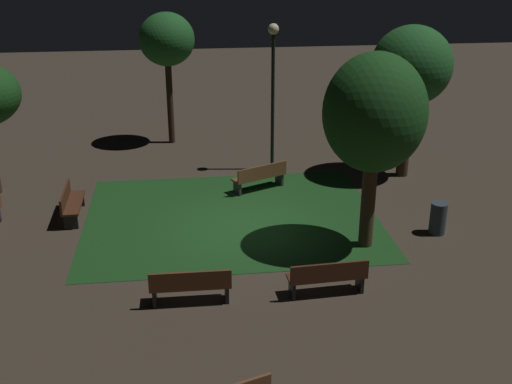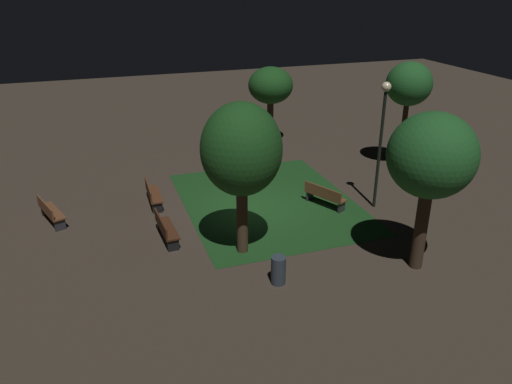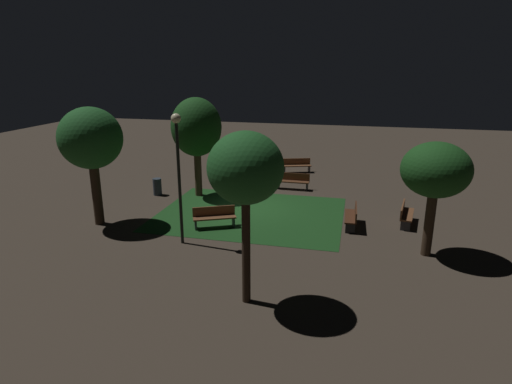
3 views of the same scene
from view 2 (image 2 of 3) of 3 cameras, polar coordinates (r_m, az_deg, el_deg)
The scene contains 14 objects.
ground_plane at distance 19.78m, azimuth -0.37°, elevation -1.78°, with size 60.00×60.00×0.00m, color #3D3328.
grass_lawn at distance 20.23m, azimuth 1.45°, elevation -1.16°, with size 8.39×6.67×0.01m, color #194219.
bench_by_lamp at distance 20.23m, azimuth -11.84°, elevation -0.22°, with size 1.81×0.50×0.88m.
bench_front_right at distance 17.47m, azimuth -10.41°, elevation -4.10°, with size 1.83×0.59×0.88m.
bench_front_left at distance 24.25m, azimuth -1.10°, elevation 4.37°, with size 0.52×1.81×0.88m.
bench_near_trees at distance 19.86m, azimuth 7.88°, elevation -0.38°, with size 1.83×1.20×0.88m.
bench_path_side at distance 26.05m, azimuth -4.36°, elevation 5.69°, with size 0.76×1.85×0.88m.
bench_lawn_edge at distance 19.90m, azimuth -22.65°, elevation -2.06°, with size 1.86×1.04×0.88m.
tree_lawn_side at distance 15.22m, azimuth 19.56°, elevation 3.78°, with size 2.59×2.59×5.02m.
tree_tall_center at distance 23.86m, azimuth 17.20°, elevation 11.69°, with size 2.07×2.07×5.00m.
tree_right_canopy at distance 15.29m, azimuth -1.70°, elevation 4.78°, with size 2.56×2.56×5.08m.
tree_back_left at distance 26.69m, azimuth 1.69°, elevation 12.07°, with size 2.36×2.36×4.14m.
lamp_post_near_wall at distance 19.26m, azimuth 14.32°, elevation 7.40°, with size 0.36×0.36×4.98m.
trash_bin at distance 14.96m, azimuth 2.59°, elevation -8.98°, with size 0.45×0.45×0.90m, color #2D3842.
Camera 2 is at (16.92, -5.69, 8.53)m, focal length 34.75 mm.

